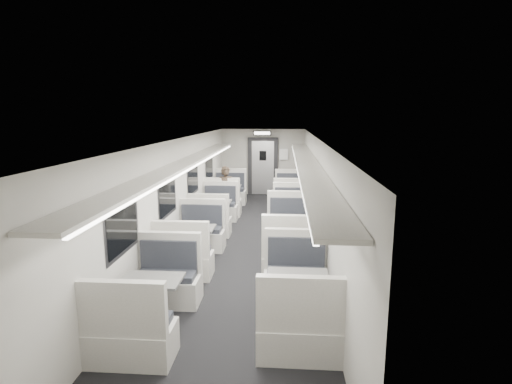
# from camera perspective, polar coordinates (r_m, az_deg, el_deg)

# --- Properties ---
(room) EXTENTS (3.24, 12.24, 2.64)m
(room) POSITION_cam_1_polar(r_m,az_deg,el_deg) (8.72, -1.17, -0.28)
(room) COLOR black
(room) RESTS_ON ground
(booth_left_a) EXTENTS (1.06, 2.14, 1.15)m
(booth_left_a) POSITION_cam_1_polar(r_m,az_deg,el_deg) (12.46, -4.23, -0.73)
(booth_left_a) COLOR silver
(booth_left_a) RESTS_ON room
(booth_left_b) EXTENTS (0.98, 2.00, 1.07)m
(booth_left_b) POSITION_cam_1_polar(r_m,az_deg,el_deg) (10.51, -5.83, -3.10)
(booth_left_b) COLOR silver
(booth_left_b) RESTS_ON room
(booth_left_c) EXTENTS (1.01, 2.04, 1.09)m
(booth_left_c) POSITION_cam_1_polar(r_m,az_deg,el_deg) (8.13, -8.91, -7.35)
(booth_left_c) COLOR silver
(booth_left_c) RESTS_ON room
(booth_left_d) EXTENTS (1.01, 2.04, 1.09)m
(booth_left_d) POSITION_cam_1_polar(r_m,az_deg,el_deg) (5.86, -14.65, -15.04)
(booth_left_d) COLOR silver
(booth_left_d) RESTS_ON room
(booth_right_a) EXTENTS (1.03, 2.10, 1.12)m
(booth_right_a) POSITION_cam_1_polar(r_m,az_deg,el_deg) (12.52, 4.99, -0.72)
(booth_right_a) COLOR silver
(booth_right_a) RESTS_ON room
(booth_right_b) EXTENTS (1.03, 2.08, 1.11)m
(booth_right_b) POSITION_cam_1_polar(r_m,az_deg,el_deg) (9.99, 5.19, -3.75)
(booth_right_b) COLOR silver
(booth_right_b) RESTS_ON room
(booth_right_c) EXTENTS (1.15, 2.34, 1.25)m
(booth_right_c) POSITION_cam_1_polar(r_m,az_deg,el_deg) (7.98, 5.45, -7.22)
(booth_right_c) COLOR silver
(booth_right_c) RESTS_ON room
(booth_right_d) EXTENTS (1.02, 2.08, 1.11)m
(booth_right_d) POSITION_cam_1_polar(r_m,az_deg,el_deg) (5.80, 5.95, -14.95)
(booth_right_d) COLOR silver
(booth_right_d) RESTS_ON room
(passenger) EXTENTS (0.59, 0.43, 1.48)m
(passenger) POSITION_cam_1_polar(r_m,az_deg,el_deg) (11.40, -4.27, -0.00)
(passenger) COLOR black
(passenger) RESTS_ON room
(window_a) EXTENTS (0.02, 1.18, 0.84)m
(window_a) POSITION_cam_1_polar(r_m,az_deg,el_deg) (12.24, -6.66, 3.61)
(window_a) COLOR black
(window_a) RESTS_ON room
(window_b) EXTENTS (0.02, 1.18, 0.84)m
(window_b) POSITION_cam_1_polar(r_m,az_deg,el_deg) (10.10, -8.97, 2.00)
(window_b) COLOR black
(window_b) RESTS_ON room
(window_c) EXTENTS (0.02, 1.18, 0.84)m
(window_c) POSITION_cam_1_polar(r_m,az_deg,el_deg) (8.01, -12.50, -0.46)
(window_c) COLOR black
(window_c) RESTS_ON room
(window_d) EXTENTS (0.02, 1.18, 0.84)m
(window_d) POSITION_cam_1_polar(r_m,az_deg,el_deg) (5.99, -18.47, -4.60)
(window_d) COLOR black
(window_d) RESTS_ON room
(luggage_rack_left) EXTENTS (0.46, 10.40, 0.09)m
(luggage_rack_left) POSITION_cam_1_polar(r_m,az_deg,el_deg) (8.53, -9.75, 4.18)
(luggage_rack_left) COLOR silver
(luggage_rack_left) RESTS_ON room
(luggage_rack_right) EXTENTS (0.46, 10.40, 0.09)m
(luggage_rack_right) POSITION_cam_1_polar(r_m,az_deg,el_deg) (8.29, 7.23, 4.06)
(luggage_rack_right) COLOR silver
(luggage_rack_right) RESTS_ON room
(vestibule_door) EXTENTS (1.10, 0.13, 2.10)m
(vestibule_door) POSITION_cam_1_polar(r_m,az_deg,el_deg) (14.59, 0.99, 3.63)
(vestibule_door) COLOR black
(vestibule_door) RESTS_ON room
(exit_sign) EXTENTS (0.62, 0.12, 0.16)m
(exit_sign) POSITION_cam_1_polar(r_m,az_deg,el_deg) (14.00, 0.89, 8.42)
(exit_sign) COLOR black
(exit_sign) RESTS_ON room
(wall_notice) EXTENTS (0.32, 0.02, 0.40)m
(wall_notice) POSITION_cam_1_polar(r_m,az_deg,el_deg) (14.51, 3.96, 5.39)
(wall_notice) COLOR white
(wall_notice) RESTS_ON room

